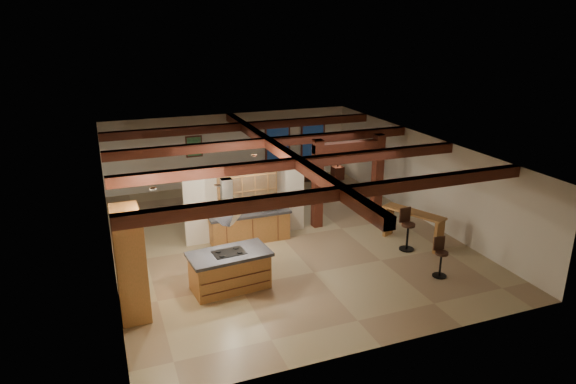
{
  "coord_description": "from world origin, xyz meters",
  "views": [
    {
      "loc": [
        -5.06,
        -13.79,
        6.5
      ],
      "look_at": [
        0.39,
        0.5,
        1.3
      ],
      "focal_mm": 32.0,
      "sensor_mm": 36.0,
      "label": 1
    }
  ],
  "objects_px": {
    "dining_table": "(243,196)",
    "bar_counter": "(413,222)",
    "sofa": "(292,173)",
    "kitchen_island": "(230,270)"
  },
  "relations": [
    {
      "from": "dining_table",
      "to": "bar_counter",
      "type": "height_order",
      "value": "bar_counter"
    },
    {
      "from": "sofa",
      "to": "bar_counter",
      "type": "relative_size",
      "value": 1.07
    },
    {
      "from": "dining_table",
      "to": "bar_counter",
      "type": "xyz_separation_m",
      "value": [
        3.88,
        -5.0,
        0.34
      ]
    },
    {
      "from": "dining_table",
      "to": "bar_counter",
      "type": "distance_m",
      "value": 6.34
    },
    {
      "from": "bar_counter",
      "to": "dining_table",
      "type": "bearing_deg",
      "value": 127.77
    },
    {
      "from": "kitchen_island",
      "to": "sofa",
      "type": "relative_size",
      "value": 0.99
    },
    {
      "from": "dining_table",
      "to": "sofa",
      "type": "distance_m",
      "value": 3.54
    },
    {
      "from": "sofa",
      "to": "bar_counter",
      "type": "height_order",
      "value": "bar_counter"
    },
    {
      "from": "dining_table",
      "to": "sofa",
      "type": "relative_size",
      "value": 0.94
    },
    {
      "from": "kitchen_island",
      "to": "bar_counter",
      "type": "xyz_separation_m",
      "value": [
        5.87,
        0.71,
        0.19
      ]
    }
  ]
}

